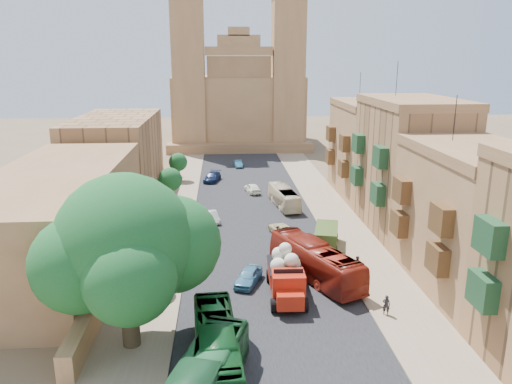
{
  "coord_description": "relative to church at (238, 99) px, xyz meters",
  "views": [
    {
      "loc": [
        -3.55,
        -24.75,
        17.77
      ],
      "look_at": [
        0.0,
        26.0,
        4.0
      ],
      "focal_mm": 35.0,
      "sensor_mm": 36.0,
      "label": 1
    }
  ],
  "objects": [
    {
      "name": "street_tree_b",
      "position": [
        -10.0,
        -54.61,
        -5.96
      ],
      "size": [
        3.46,
        3.46,
        5.31
      ],
      "color": "#3D2F1E",
      "rests_on": "ground"
    },
    {
      "name": "pedestrian_a",
      "position": [
        7.93,
        -71.99,
        -8.76
      ],
      "size": [
        0.64,
        0.53,
        1.51
      ],
      "primitive_type": "imported",
      "rotation": [
        0.0,
        0.0,
        2.78
      ],
      "color": "black",
      "rests_on": "ground"
    },
    {
      "name": "townhouse_b",
      "position": [
        15.95,
        -67.61,
        -3.86
      ],
      "size": [
        9.0,
        14.0,
        14.9
      ],
      "color": "#946942",
      "rests_on": "ground"
    },
    {
      "name": "olive_pickup",
      "position": [
        6.39,
        -58.61,
        -8.55
      ],
      "size": [
        3.21,
        5.17,
        1.98
      ],
      "color": "#3C531F",
      "rests_on": "ground"
    },
    {
      "name": "pedestrian_c",
      "position": [
        7.63,
        -65.31,
        -8.64
      ],
      "size": [
        0.61,
        1.09,
        1.75
      ],
      "primitive_type": "imported",
      "rotation": [
        0.0,
        0.0,
        4.89
      ],
      "color": "#38383C",
      "rests_on": "ground"
    },
    {
      "name": "car_blue_a",
      "position": [
        -1.58,
        -66.31,
        -8.86
      ],
      "size": [
        2.85,
        4.16,
        1.31
      ],
      "primitive_type": "imported",
      "rotation": [
        0.0,
        0.0,
        -0.37
      ],
      "color": "teal",
      "rests_on": "ground"
    },
    {
      "name": "car_dkblue",
      "position": [
        -5.0,
        -31.35,
        -8.85
      ],
      "size": [
        2.92,
        4.87,
        1.32
      ],
      "primitive_type": "imported",
      "rotation": [
        0.0,
        0.0,
        -0.25
      ],
      "color": "#0D1A40",
      "rests_on": "ground"
    },
    {
      "name": "car_white_a",
      "position": [
        -4.78,
        -50.19,
        -8.93
      ],
      "size": [
        2.0,
        3.73,
        1.17
      ],
      "primitive_type": "imported",
      "rotation": [
        0.0,
        0.0,
        0.23
      ],
      "color": "beige",
      "rests_on": "ground"
    },
    {
      "name": "ground",
      "position": [
        0.0,
        -78.61,
        -9.52
      ],
      "size": [
        260.0,
        260.0,
        0.0
      ],
      "primitive_type": "plane",
      "color": "brown"
    },
    {
      "name": "car_blue_b",
      "position": [
        -0.81,
        -21.58,
        -8.96
      ],
      "size": [
        1.42,
        3.43,
        1.1
      ],
      "primitive_type": "imported",
      "rotation": [
        0.0,
        0.0,
        0.08
      ],
      "color": "teal",
      "rests_on": "ground"
    },
    {
      "name": "ficus_tree",
      "position": [
        -9.4,
        -74.61,
        -2.89
      ],
      "size": [
        11.22,
        10.32,
        11.22
      ],
      "color": "#3D2F1E",
      "rests_on": "ground"
    },
    {
      "name": "west_building_mid",
      "position": [
        -18.0,
        -34.61,
        -4.52
      ],
      "size": [
        10.0,
        22.0,
        10.0
      ],
      "primitive_type": "cube",
      "color": "#9D7047",
      "rests_on": "ground"
    },
    {
      "name": "red_truck",
      "position": [
        1.19,
        -68.55,
        -7.78
      ],
      "size": [
        2.86,
        6.82,
        3.94
      ],
      "color": "red",
      "rests_on": "ground"
    },
    {
      "name": "townhouse_c",
      "position": [
        15.95,
        -53.61,
        -2.61
      ],
      "size": [
        9.0,
        14.0,
        17.4
      ],
      "color": "#9D7047",
      "rests_on": "ground"
    },
    {
      "name": "west_building_low",
      "position": [
        -18.0,
        -60.61,
        -5.32
      ],
      "size": [
        10.0,
        28.0,
        8.4
      ],
      "primitive_type": "cube",
      "color": "brown",
      "rests_on": "ground"
    },
    {
      "name": "bus_red_east",
      "position": [
        4.0,
        -65.55,
        -8.0
      ],
      "size": [
        6.71,
        10.95,
        3.02
      ],
      "primitive_type": "imported",
      "rotation": [
        0.0,
        0.0,
        3.56
      ],
      "color": "maroon",
      "rests_on": "ground"
    },
    {
      "name": "bus_cream_east",
      "position": [
        4.0,
        -44.85,
        -8.32
      ],
      "size": [
        3.17,
        8.79,
        2.39
      ],
      "primitive_type": "imported",
      "rotation": [
        0.0,
        0.0,
        3.28
      ],
      "color": "beige",
      "rests_on": "ground"
    },
    {
      "name": "bus_green_north",
      "position": [
        -4.07,
        -77.61,
        -8.1
      ],
      "size": [
        3.09,
        10.33,
        2.84
      ],
      "primitive_type": "imported",
      "rotation": [
        0.0,
        0.0,
        0.07
      ],
      "color": "#125322",
      "rests_on": "ground"
    },
    {
      "name": "church",
      "position": [
        0.0,
        0.0,
        0.0
      ],
      "size": [
        28.0,
        22.5,
        36.3
      ],
      "color": "#946942",
      "rests_on": "ground"
    },
    {
      "name": "street_tree_c",
      "position": [
        -10.0,
        -42.61,
        -6.45
      ],
      "size": [
        2.98,
        2.98,
        4.58
      ],
      "color": "#3D2F1E",
      "rests_on": "ground"
    },
    {
      "name": "townhouse_d",
      "position": [
        15.95,
        -39.61,
        -3.36
      ],
      "size": [
        9.0,
        14.0,
        15.9
      ],
      "color": "#946942",
      "rests_on": "ground"
    },
    {
      "name": "car_white_b",
      "position": [
        0.5,
        -38.18,
        -8.87
      ],
      "size": [
        2.34,
        4.04,
        1.29
      ],
      "primitive_type": "imported",
      "rotation": [
        0.0,
        0.0,
        3.37
      ],
      "color": "white",
      "rests_on": "ground"
    },
    {
      "name": "kerb_east",
      "position": [
        7.0,
        -48.61,
        -9.46
      ],
      "size": [
        0.25,
        140.0,
        0.12
      ],
      "primitive_type": "cube",
      "color": "#8A735A",
      "rests_on": "ground"
    },
    {
      "name": "street_tree_d",
      "position": [
        -10.0,
        -30.61,
        -6.72
      ],
      "size": [
        2.72,
        2.72,
        4.19
      ],
      "color": "#3D2F1E",
      "rests_on": "ground"
    },
    {
      "name": "west_wall",
      "position": [
        -12.5,
        -58.61,
        -8.62
      ],
      "size": [
        1.0,
        40.0,
        1.8
      ],
      "primitive_type": "cube",
      "color": "#946942",
      "rests_on": "ground"
    },
    {
      "name": "sidewalk_west",
      "position": [
        -9.5,
        -48.61,
        -9.51
      ],
      "size": [
        5.0,
        140.0,
        0.01
      ],
      "primitive_type": "cube",
      "color": "#8A735A",
      "rests_on": "ground"
    },
    {
      "name": "street_tree_a",
      "position": [
        -10.0,
        -66.61,
        -6.29
      ],
      "size": [
        3.14,
        3.14,
        4.83
      ],
      "color": "#3D2F1E",
      "rests_on": "ground"
    },
    {
      "name": "kerb_west",
      "position": [
        -7.0,
        -48.61,
        -9.46
      ],
      "size": [
        0.25,
        140.0,
        0.12
      ],
      "primitive_type": "cube",
      "color": "#8A735A",
      "rests_on": "ground"
    },
    {
      "name": "car_cream",
      "position": [
        2.5,
        -54.73,
        -8.96
      ],
      "size": [
        2.97,
        4.34,
        1.1
      ],
      "primitive_type": "imported",
      "rotation": [
        0.0,
        0.0,
        3.46
      ],
      "color": "beige",
      "rests_on": "ground"
    },
    {
      "name": "road_surface",
      "position": [
        0.0,
        -48.61,
        -9.51
      ],
      "size": [
        14.0,
        140.0,
        0.01
      ],
      "primitive_type": "cube",
      "color": "black",
      "rests_on": "ground"
    },
    {
      "name": "sidewalk_east",
      "position": [
        9.5,
        -48.61,
        -9.51
      ],
      "size": [
        5.0,
        140.0,
        0.01
      ],
      "primitive_type": "cube",
      "color": "#8A735A",
      "rests_on": "ground"
    }
  ]
}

